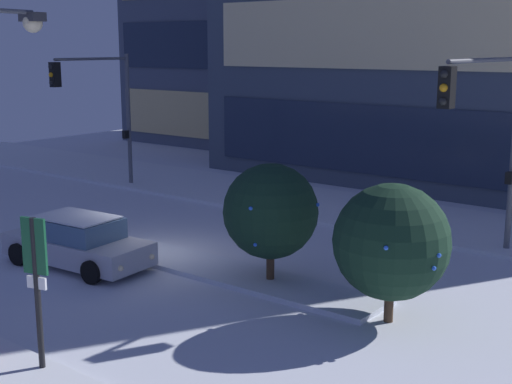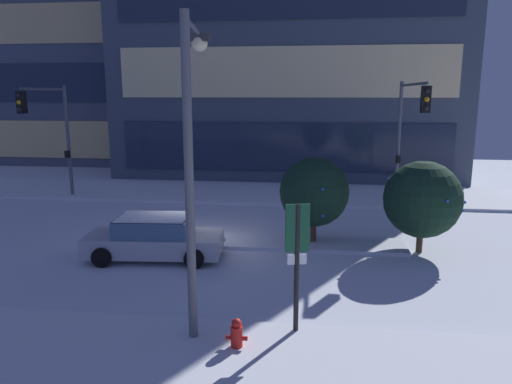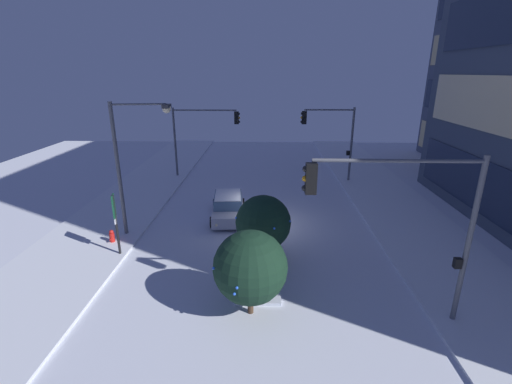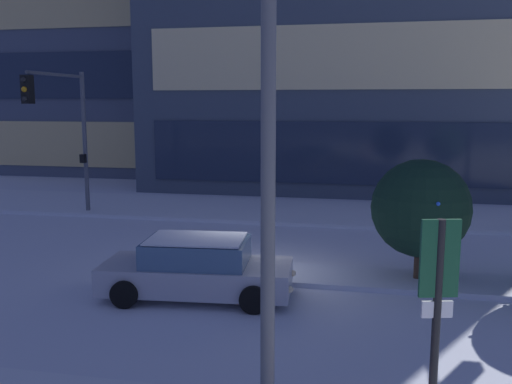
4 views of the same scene
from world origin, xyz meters
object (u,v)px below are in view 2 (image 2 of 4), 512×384
Objects in this scene: decorated_tree_left_of_median at (422,200)px; decorated_tree_median at (314,192)px; traffic_light_corner_far_left at (51,124)px; parking_info_sign at (297,253)px; street_lamp_arched at (193,130)px; car_near at (154,238)px; traffic_light_corner_far_right at (408,123)px; fire_hydrant at (237,336)px.

decorated_tree_median is at bearing 173.56° from decorated_tree_left_of_median.
traffic_light_corner_far_left is 1.89× the size of parking_info_sign.
decorated_tree_left_of_median is at bearing -53.74° from street_lamp_arched.
decorated_tree_median is (13.21, -5.30, -2.09)m from traffic_light_corner_far_left.
car_near is 9.43m from decorated_tree_left_of_median.
car_near is 12.26m from traffic_light_corner_far_right.
traffic_light_corner_far_right is (17.28, -0.62, 0.20)m from traffic_light_corner_far_left.
decorated_tree_left_of_median is at bearing -6.44° from decorated_tree_median.
street_lamp_arched is 4.68m from fire_hydrant.
parking_info_sign is (-4.43, -11.71, -2.27)m from traffic_light_corner_far_right.
car_near is at bearing 31.87° from parking_info_sign.
parking_info_sign is 0.96× the size of decorated_tree_left_of_median.
decorated_tree_median is at bearing -17.38° from parking_info_sign.
street_lamp_arched reaches higher than car_near.
decorated_tree_median reaches higher than fire_hydrant.
car_near is 1.46× the size of decorated_tree_median.
traffic_light_corner_far_right is 13.33m from street_lamp_arched.
traffic_light_corner_far_left is 17.98m from fire_hydrant.
decorated_tree_left_of_median is (6.55, 6.31, -2.82)m from street_lamp_arched.
fire_hydrant is at bearing 111.26° from parking_info_sign.
car_near is at bearing 123.60° from fire_hydrant.
traffic_light_corner_far_left is 17.29m from traffic_light_corner_far_right.
street_lamp_arched is (10.43, -12.04, 0.65)m from traffic_light_corner_far_left.
traffic_light_corner_far_left is 0.83× the size of street_lamp_arched.
decorated_tree_left_of_median is at bearing -46.55° from parking_info_sign.
traffic_light_corner_far_right reaches higher than traffic_light_corner_far_left.
decorated_tree_left_of_median is at bearing 6.20° from car_near.
car_near is 0.78× the size of traffic_light_corner_far_right.
street_lamp_arched reaches higher than fire_hydrant.
fire_hydrant is (-5.68, -12.61, -3.92)m from traffic_light_corner_far_right.
decorated_tree_left_of_median reaches higher than fire_hydrant.
decorated_tree_median is 3.80m from decorated_tree_left_of_median.
car_near reaches higher than fire_hydrant.
car_near is 6.03× the size of fire_hydrant.
traffic_light_corner_far_right is at bearing -35.20° from parking_info_sign.
traffic_light_corner_far_right is 6.62m from decorated_tree_median.
decorated_tree_left_of_median is (4.13, 6.60, -0.10)m from parking_info_sign.
street_lamp_arched is at bearing -136.10° from decorated_tree_left_of_median.
parking_info_sign is at bearing -92.91° from decorated_tree_median.
car_near is 6.87m from fire_hydrant.
street_lamp_arched reaches higher than traffic_light_corner_far_left.
street_lamp_arched is 3.65m from parking_info_sign.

